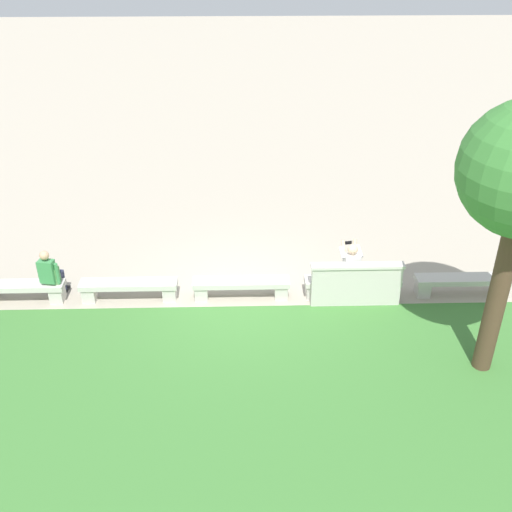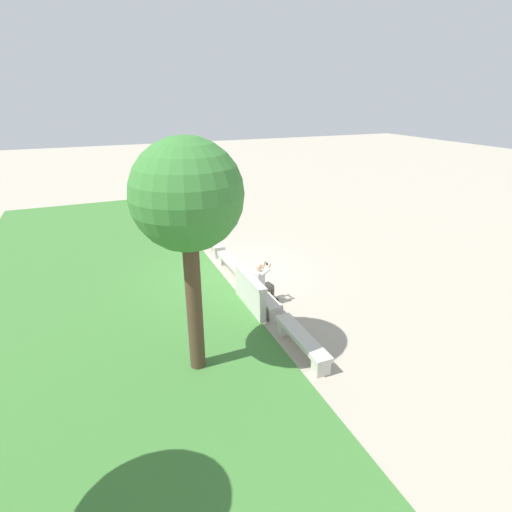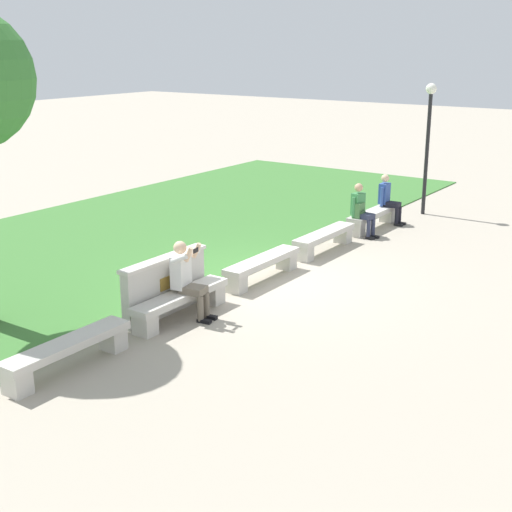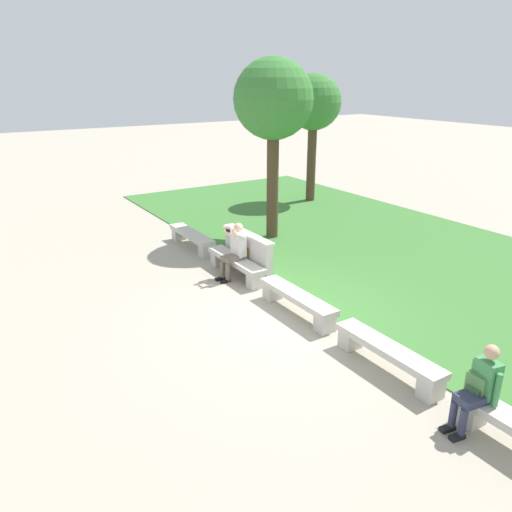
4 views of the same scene
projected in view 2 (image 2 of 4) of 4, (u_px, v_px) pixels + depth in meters
The scene contains 14 objects.
ground_plane at pixel (233, 273), 13.68m from camera, with size 80.00×80.00×0.00m, color #A89E8C.
grass_strip at pixel (97, 296), 12.11m from camera, with size 23.83×8.00×0.03m, color #3D7533.
bench_main at pixel (302, 340), 9.42m from camera, with size 2.10×0.40×0.45m.
bench_near at pixel (261, 296), 11.49m from camera, with size 2.10×0.40×0.45m.
bench_mid at pixel (232, 265), 13.57m from camera, with size 2.10×0.40×0.45m.
bench_far at pixel (212, 242), 15.65m from camera, with size 2.10×0.40×0.45m.
bench_end at pixel (196, 225), 17.72m from camera, with size 2.10×0.40×0.45m.
backrest_wall_with_plaque at pixel (250, 291), 11.29m from camera, with size 1.95×0.24×1.01m.
person_photographer at pixel (262, 281), 11.44m from camera, with size 0.51×0.76×1.32m.
person_distant at pixel (201, 222), 16.93m from camera, with size 0.47×0.71×1.26m.
person_companion at pixel (193, 213), 18.20m from camera, with size 0.48×0.68×1.26m.
backpack at pixel (201, 223), 16.89m from camera, with size 0.28×0.24×0.43m.
tree_left_background at pixel (187, 199), 7.56m from camera, with size 2.19×2.19×5.03m.
lamp_post at pixel (190, 171), 19.02m from camera, with size 0.28×0.28×3.45m.
Camera 2 is at (-11.79, 4.09, 5.70)m, focal length 28.00 mm.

